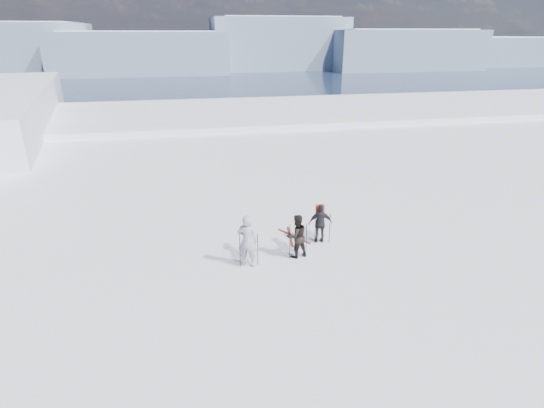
{
  "coord_description": "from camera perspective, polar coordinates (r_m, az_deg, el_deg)",
  "views": [
    {
      "loc": [
        -4.69,
        -10.58,
        7.3
      ],
      "look_at": [
        -1.9,
        3.0,
        1.69
      ],
      "focal_mm": 28.0,
      "sensor_mm": 36.0,
      "label": 1
    }
  ],
  "objects": [
    {
      "name": "skier_pack",
      "position": [
        15.78,
        6.52,
        -2.61
      ],
      "size": [
        0.94,
        0.52,
        1.51
      ],
      "primitive_type": "imported",
      "rotation": [
        0.0,
        0.0,
        2.96
      ],
      "color": "black",
      "rests_on": "ground"
    },
    {
      "name": "lake_basin",
      "position": [
        43.12,
        -4.75,
        3.31
      ],
      "size": [
        820.0,
        820.0,
        71.62
      ],
      "color": "white",
      "rests_on": "ground"
    },
    {
      "name": "skier_dark",
      "position": [
        14.67,
        3.33,
        -4.34
      ],
      "size": [
        0.89,
        0.77,
        1.58
      ],
      "primitive_type": "imported",
      "rotation": [
        0.0,
        0.0,
        3.39
      ],
      "color": "black",
      "rests_on": "ground"
    },
    {
      "name": "skier_grey",
      "position": [
        14.07,
        -3.32,
        -4.96
      ],
      "size": [
        0.79,
        0.68,
        1.84
      ],
      "primitive_type": "imported",
      "rotation": [
        0.0,
        0.0,
        2.72
      ],
      "color": "#9B9EA9",
      "rests_on": "ground"
    },
    {
      "name": "ski_poles",
      "position": [
        14.81,
        2.54,
        -4.83
      ],
      "size": [
        3.52,
        1.19,
        1.31
      ],
      "color": "black",
      "rests_on": "ground"
    },
    {
      "name": "skis_loose",
      "position": [
        16.4,
        2.7,
        -4.36
      ],
      "size": [
        0.96,
        1.7,
        0.03
      ],
      "color": "black",
      "rests_on": "ground"
    },
    {
      "name": "far_mountain_range",
      "position": [
        466.85,
        -7.86,
        20.08
      ],
      "size": [
        770.0,
        110.0,
        53.0
      ],
      "color": "slate",
      "rests_on": "ground"
    },
    {
      "name": "backpack",
      "position": [
        15.63,
        6.56,
        1.05
      ],
      "size": [
        0.35,
        0.24,
        0.46
      ],
      "primitive_type": "cube",
      "rotation": [
        0.0,
        0.0,
        2.96
      ],
      "color": "#E83F15",
      "rests_on": "skier_pack"
    }
  ]
}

